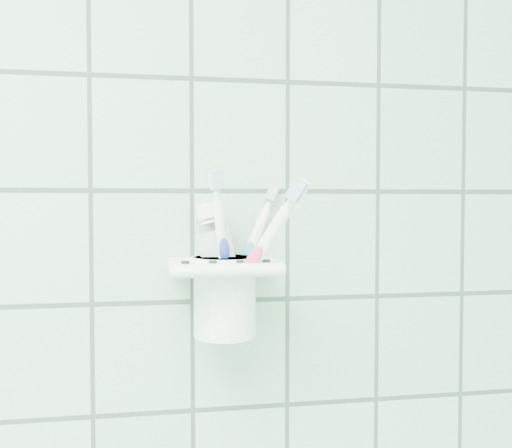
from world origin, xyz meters
TOP-DOWN VIEW (x-y plane):
  - holder_bracket at (0.63, 1.15)m, footprint 0.12×0.10m
  - cup at (0.63, 1.16)m, footprint 0.08×0.08m
  - toothbrush_pink at (0.64, 1.14)m, footprint 0.03×0.02m
  - toothbrush_blue at (0.63, 1.16)m, footprint 0.08×0.04m
  - toothbrush_orange at (0.62, 1.16)m, footprint 0.09×0.08m
  - toothpaste_tube at (0.64, 1.15)m, footprint 0.06×0.04m

SIDE VIEW (x-z plane):
  - cup at x=0.63m, z-range 1.22..1.31m
  - holder_bracket at x=0.63m, z-range 1.28..1.32m
  - toothpaste_tube at x=0.64m, z-range 1.23..1.39m
  - toothbrush_pink at x=0.64m, z-range 1.23..1.41m
  - toothbrush_blue at x=0.63m, z-range 1.23..1.41m
  - toothbrush_orange at x=0.62m, z-range 1.23..1.43m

